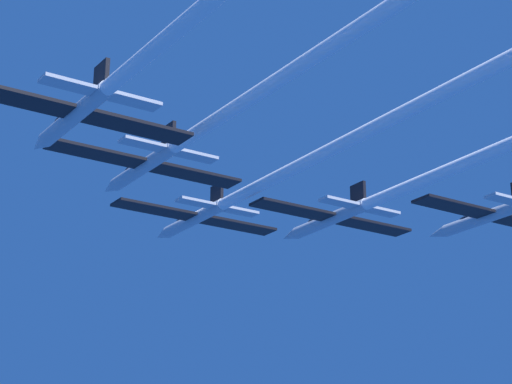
% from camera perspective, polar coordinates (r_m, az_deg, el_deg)
% --- Properties ---
extents(jet_lead, '(18.06, 61.62, 2.99)m').
position_cam_1_polar(jet_lead, '(85.05, 2.51, 1.56)').
color(jet_lead, '#B2BAC6').
extents(jet_left_wing, '(18.06, 55.66, 2.99)m').
position_cam_1_polar(jet_left_wing, '(73.41, -0.98, 5.11)').
color(jet_left_wing, '#B2BAC6').
extents(jet_right_wing, '(18.06, 61.48, 2.99)m').
position_cam_1_polar(jet_right_wing, '(83.16, 11.95, 1.63)').
color(jet_right_wing, '#B2BAC6').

